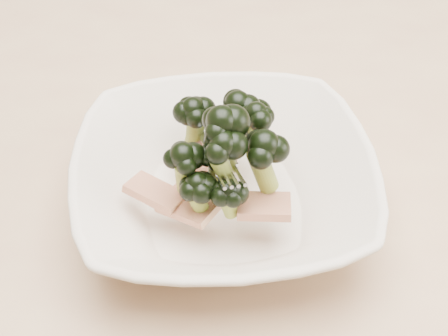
# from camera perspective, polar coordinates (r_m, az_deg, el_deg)

# --- Properties ---
(dining_table) EXTENTS (1.20, 0.80, 0.75)m
(dining_table) POSITION_cam_1_polar(r_m,az_deg,el_deg) (0.69, 4.23, -4.73)
(dining_table) COLOR tan
(dining_table) RESTS_ON ground
(broccoli_dish) EXTENTS (0.27, 0.27, 0.13)m
(broccoli_dish) POSITION_cam_1_polar(r_m,az_deg,el_deg) (0.53, -0.01, -0.85)
(broccoli_dish) COLOR beige
(broccoli_dish) RESTS_ON dining_table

